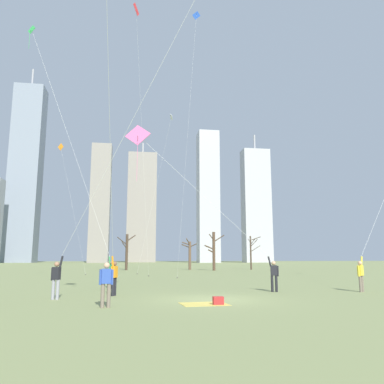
{
  "coord_description": "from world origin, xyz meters",
  "views": [
    {
      "loc": [
        -3.39,
        -16.9,
        1.78
      ],
      "look_at": [
        0.0,
        6.0,
        5.75
      ],
      "focal_mm": 36.01,
      "sensor_mm": 36.0,
      "label": 1
    }
  ],
  "objects_px": {
    "bare_tree_right_of_center": "(214,250)",
    "kite_flyer_midfield_right_purple": "(113,216)",
    "kite_flyer_foreground_left_yellow": "(84,223)",
    "bare_tree_leftmost": "(251,251)",
    "kite_flyer_midfield_center_pink": "(240,240)",
    "bare_tree_left_of_center": "(127,251)",
    "distant_kite_drifting_right_white": "(165,144)",
    "bare_tree_far_right_edge": "(189,254)",
    "distant_kite_high_overhead_red": "(137,30)",
    "distant_kite_drifting_left_orange": "(63,158)",
    "bystander_strolling_midfield": "(106,282)",
    "kite_flyer_far_back_teal": "(373,240)",
    "kite_flyer_midfield_left_green": "(101,240)",
    "picnic_spot": "(212,302)",
    "distant_kite_low_near_trees_blue": "(194,48)"
  },
  "relations": [
    {
      "from": "kite_flyer_midfield_right_purple",
      "to": "kite_flyer_midfield_center_pink",
      "type": "relative_size",
      "value": 1.71
    },
    {
      "from": "bare_tree_left_of_center",
      "to": "bare_tree_right_of_center",
      "type": "bearing_deg",
      "value": -16.81
    },
    {
      "from": "bystander_strolling_midfield",
      "to": "distant_kite_drifting_left_orange",
      "type": "relative_size",
      "value": 0.11
    },
    {
      "from": "distant_kite_low_near_trees_blue",
      "to": "picnic_spot",
      "type": "bearing_deg",
      "value": -96.85
    },
    {
      "from": "distant_kite_drifting_right_white",
      "to": "bystander_strolling_midfield",
      "type": "bearing_deg",
      "value": -99.09
    },
    {
      "from": "bare_tree_far_right_edge",
      "to": "picnic_spot",
      "type": "bearing_deg",
      "value": -96.91
    },
    {
      "from": "kite_flyer_midfield_left_green",
      "to": "bare_tree_right_of_center",
      "type": "relative_size",
      "value": 3.32
    },
    {
      "from": "kite_flyer_foreground_left_yellow",
      "to": "bare_tree_leftmost",
      "type": "relative_size",
      "value": 3.72
    },
    {
      "from": "bare_tree_right_of_center",
      "to": "bare_tree_left_of_center",
      "type": "bearing_deg",
      "value": 163.19
    },
    {
      "from": "kite_flyer_far_back_teal",
      "to": "distant_kite_high_overhead_red",
      "type": "height_order",
      "value": "distant_kite_high_overhead_red"
    },
    {
      "from": "kite_flyer_midfield_center_pink",
      "to": "bare_tree_left_of_center",
      "type": "bearing_deg",
      "value": 99.92
    },
    {
      "from": "distant_kite_high_overhead_red",
      "to": "distant_kite_drifting_left_orange",
      "type": "bearing_deg",
      "value": 121.97
    },
    {
      "from": "bystander_strolling_midfield",
      "to": "bare_tree_far_right_edge",
      "type": "distance_m",
      "value": 45.23
    },
    {
      "from": "kite_flyer_midfield_center_pink",
      "to": "distant_kite_high_overhead_red",
      "type": "distance_m",
      "value": 23.14
    },
    {
      "from": "bare_tree_far_right_edge",
      "to": "distant_kite_high_overhead_red",
      "type": "bearing_deg",
      "value": -107.54
    },
    {
      "from": "distant_kite_drifting_left_orange",
      "to": "picnic_spot",
      "type": "relative_size",
      "value": 7.85
    },
    {
      "from": "bare_tree_leftmost",
      "to": "kite_flyer_foreground_left_yellow",
      "type": "bearing_deg",
      "value": -115.77
    },
    {
      "from": "bare_tree_far_right_edge",
      "to": "bare_tree_right_of_center",
      "type": "relative_size",
      "value": 0.86
    },
    {
      "from": "kite_flyer_far_back_teal",
      "to": "bare_tree_leftmost",
      "type": "height_order",
      "value": "kite_flyer_far_back_teal"
    },
    {
      "from": "kite_flyer_midfield_right_purple",
      "to": "bystander_strolling_midfield",
      "type": "xyz_separation_m",
      "value": [
        -0.02,
        -2.32,
        -2.69
      ]
    },
    {
      "from": "distant_kite_drifting_left_orange",
      "to": "kite_flyer_midfield_right_purple",
      "type": "bearing_deg",
      "value": -74.99
    },
    {
      "from": "kite_flyer_midfield_center_pink",
      "to": "distant_kite_low_near_trees_blue",
      "type": "bearing_deg",
      "value": 90.27
    },
    {
      "from": "bystander_strolling_midfield",
      "to": "distant_kite_drifting_right_white",
      "type": "height_order",
      "value": "distant_kite_drifting_right_white"
    },
    {
      "from": "bystander_strolling_midfield",
      "to": "bare_tree_leftmost",
      "type": "bearing_deg",
      "value": 66.43
    },
    {
      "from": "distant_kite_drifting_left_orange",
      "to": "distant_kite_low_near_trees_blue",
      "type": "xyz_separation_m",
      "value": [
        13.98,
        -9.17,
        9.84
      ]
    },
    {
      "from": "distant_kite_drifting_left_orange",
      "to": "distant_kite_low_near_trees_blue",
      "type": "bearing_deg",
      "value": -33.27
    },
    {
      "from": "bare_tree_right_of_center",
      "to": "kite_flyer_midfield_right_purple",
      "type": "bearing_deg",
      "value": -107.99
    },
    {
      "from": "distant_kite_high_overhead_red",
      "to": "bare_tree_left_of_center",
      "type": "distance_m",
      "value": 32.81
    },
    {
      "from": "distant_kite_low_near_trees_blue",
      "to": "bare_tree_left_of_center",
      "type": "bearing_deg",
      "value": 106.31
    },
    {
      "from": "kite_flyer_midfield_center_pink",
      "to": "bare_tree_leftmost",
      "type": "xyz_separation_m",
      "value": [
        12.25,
        37.82,
        0.09
      ]
    },
    {
      "from": "kite_flyer_far_back_teal",
      "to": "kite_flyer_midfield_left_green",
      "type": "bearing_deg",
      "value": 167.85
    },
    {
      "from": "kite_flyer_midfield_center_pink",
      "to": "distant_kite_high_overhead_red",
      "type": "height_order",
      "value": "distant_kite_high_overhead_red"
    },
    {
      "from": "kite_flyer_midfield_right_purple",
      "to": "bare_tree_leftmost",
      "type": "height_order",
      "value": "kite_flyer_midfield_right_purple"
    },
    {
      "from": "kite_flyer_midfield_right_purple",
      "to": "distant_kite_high_overhead_red",
      "type": "height_order",
      "value": "distant_kite_high_overhead_red"
    },
    {
      "from": "bystander_strolling_midfield",
      "to": "bare_tree_far_right_edge",
      "type": "xyz_separation_m",
      "value": [
        9.35,
        44.23,
        1.53
      ]
    },
    {
      "from": "distant_kite_drifting_right_white",
      "to": "bare_tree_far_right_edge",
      "type": "height_order",
      "value": "distant_kite_drifting_right_white"
    },
    {
      "from": "bare_tree_left_of_center",
      "to": "distant_kite_drifting_left_orange",
      "type": "bearing_deg",
      "value": -118.45
    },
    {
      "from": "distant_kite_high_overhead_red",
      "to": "distant_kite_drifting_right_white",
      "type": "bearing_deg",
      "value": 67.97
    },
    {
      "from": "kite_flyer_foreground_left_yellow",
      "to": "bare_tree_leftmost",
      "type": "height_order",
      "value": "kite_flyer_foreground_left_yellow"
    },
    {
      "from": "kite_flyer_midfield_right_purple",
      "to": "kite_flyer_midfield_center_pink",
      "type": "bearing_deg",
      "value": 24.9
    },
    {
      "from": "distant_kite_drifting_right_white",
      "to": "picnic_spot",
      "type": "distance_m",
      "value": 28.3
    },
    {
      "from": "picnic_spot",
      "to": "bare_tree_far_right_edge",
      "type": "bearing_deg",
      "value": 83.09
    },
    {
      "from": "bare_tree_left_of_center",
      "to": "bare_tree_right_of_center",
      "type": "height_order",
      "value": "bare_tree_right_of_center"
    },
    {
      "from": "bystander_strolling_midfield",
      "to": "kite_flyer_midfield_left_green",
      "type": "bearing_deg",
      "value": 96.25
    },
    {
      "from": "distant_kite_high_overhead_red",
      "to": "bare_tree_right_of_center",
      "type": "relative_size",
      "value": 4.41
    },
    {
      "from": "distant_kite_drifting_right_white",
      "to": "bare_tree_left_of_center",
      "type": "distance_m",
      "value": 22.07
    },
    {
      "from": "kite_flyer_far_back_teal",
      "to": "kite_flyer_midfield_left_green",
      "type": "distance_m",
      "value": 15.85
    },
    {
      "from": "kite_flyer_midfield_center_pink",
      "to": "distant_kite_drifting_right_white",
      "type": "height_order",
      "value": "distant_kite_drifting_right_white"
    },
    {
      "from": "bare_tree_far_right_edge",
      "to": "kite_flyer_midfield_center_pink",
      "type": "bearing_deg",
      "value": -94.06
    },
    {
      "from": "bare_tree_leftmost",
      "to": "distant_kite_drifting_right_white",
      "type": "bearing_deg",
      "value": -129.34
    }
  ]
}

